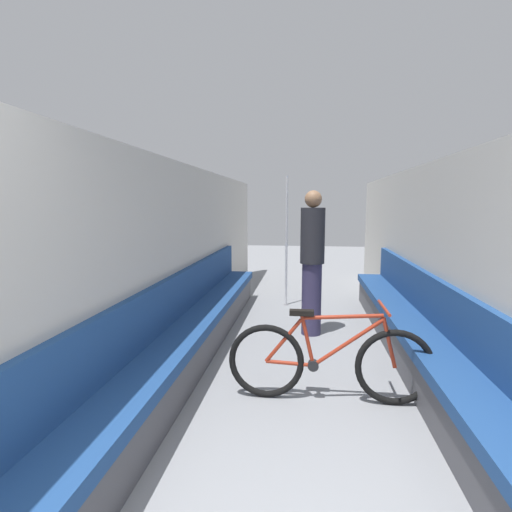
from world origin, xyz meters
name	(u,v)px	position (x,y,z in m)	size (l,w,h in m)	color
wall_left	(175,258)	(-1.40, 3.49, 1.05)	(0.10, 10.17, 2.10)	beige
wall_right	(443,263)	(1.40, 3.49, 1.05)	(0.10, 10.17, 2.10)	beige
bench_seat_row_left	(192,331)	(-1.16, 3.27, 0.30)	(0.44, 5.81, 0.91)	#4C4C51
bench_seat_row_right	(420,341)	(1.16, 3.27, 0.30)	(0.44, 5.81, 0.91)	#4C4C51
bicycle	(329,362)	(0.23, 2.53, 0.34)	(1.69, 0.46, 0.83)	black
grab_pole_near	(286,243)	(-0.29, 5.71, 1.01)	(0.08, 0.08, 2.08)	gray
passenger_standing	(312,261)	(0.10, 4.27, 0.94)	(0.30, 0.30, 1.81)	#332D4C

